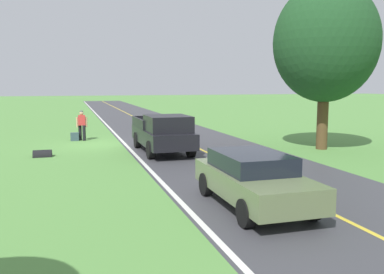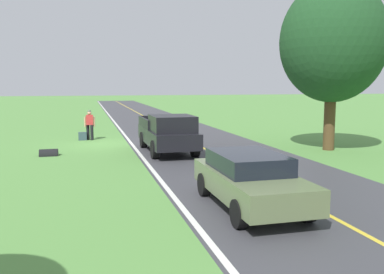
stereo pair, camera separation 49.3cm
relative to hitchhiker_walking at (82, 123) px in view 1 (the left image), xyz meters
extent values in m
plane|color=#568E42|center=(-0.81, 2.03, -0.98)|extent=(200.00, 200.00, 0.00)
cube|color=#3D3D42|center=(-5.52, 2.03, -0.98)|extent=(7.07, 120.00, 0.00)
cube|color=silver|center=(-2.16, 2.03, -0.98)|extent=(0.16, 117.60, 0.00)
cube|color=gold|center=(-5.52, 2.03, -0.98)|extent=(0.14, 117.60, 0.00)
cylinder|color=black|center=(-0.11, 0.15, -0.54)|extent=(0.18, 0.18, 0.88)
cylinder|color=black|center=(0.11, -0.09, -0.54)|extent=(0.18, 0.18, 0.88)
cube|color=red|center=(0.00, 0.03, 0.19)|extent=(0.40, 0.27, 0.58)
sphere|color=tan|center=(0.00, 0.03, 0.59)|extent=(0.23, 0.23, 0.23)
sphere|color=#4C564C|center=(0.00, 0.03, 0.67)|extent=(0.20, 0.20, 0.20)
cube|color=#234C2D|center=(0.00, -0.17, 0.22)|extent=(0.32, 0.20, 0.44)
cylinder|color=tan|center=(-0.26, 0.05, 0.08)|extent=(0.10, 0.10, 0.58)
cylinder|color=tan|center=(0.26, 0.05, 0.08)|extent=(0.10, 0.10, 0.58)
cube|color=#384C56|center=(0.42, 0.07, -0.74)|extent=(0.46, 0.21, 0.47)
cube|color=black|center=(-3.53, 5.24, -0.23)|extent=(2.07, 5.42, 0.70)
cube|color=black|center=(-3.54, 6.43, 0.48)|extent=(1.87, 2.18, 0.72)
cube|color=black|center=(-3.54, 6.43, 0.55)|extent=(1.70, 1.32, 0.43)
cube|color=black|center=(-4.46, 4.15, 0.34)|extent=(0.14, 3.03, 0.45)
cube|color=black|center=(-2.58, 4.17, 0.34)|extent=(0.14, 3.03, 0.45)
cube|color=black|center=(-3.50, 2.65, 0.34)|extent=(1.84, 0.12, 0.45)
cylinder|color=black|center=(-4.45, 6.98, -0.58)|extent=(0.31, 0.80, 0.80)
cylinder|color=black|center=(-2.65, 7.00, -0.58)|extent=(0.31, 0.80, 0.80)
cylinder|color=black|center=(-4.41, 3.68, -0.58)|extent=(0.31, 0.80, 0.80)
cylinder|color=black|center=(-2.61, 3.70, -0.58)|extent=(0.31, 0.80, 0.80)
cylinder|color=brown|center=(-11.33, 6.74, 0.57)|extent=(0.54, 0.54, 3.09)
ellipsoid|color=#1E4723|center=(-11.33, 6.74, 4.25)|extent=(5.02, 5.02, 5.78)
cube|color=#66754C|center=(-3.89, 14.64, -0.34)|extent=(1.85, 4.40, 0.62)
cube|color=black|center=(-3.89, 14.44, 0.20)|extent=(1.63, 2.38, 0.46)
cylinder|color=black|center=(-4.74, 16.04, -0.65)|extent=(0.24, 0.66, 0.66)
cylinder|color=black|center=(-3.05, 16.04, -0.65)|extent=(0.24, 0.66, 0.66)
cylinder|color=black|center=(-4.74, 13.24, -0.65)|extent=(0.24, 0.66, 0.66)
cylinder|color=black|center=(-3.05, 13.24, -0.65)|extent=(0.24, 0.66, 0.66)
cylinder|color=black|center=(1.89, 5.02, -0.98)|extent=(0.80, 0.60, 0.60)
camera|label=1|loc=(0.68, 24.22, 2.22)|focal=38.32mm
camera|label=2|loc=(0.21, 24.35, 2.22)|focal=38.32mm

